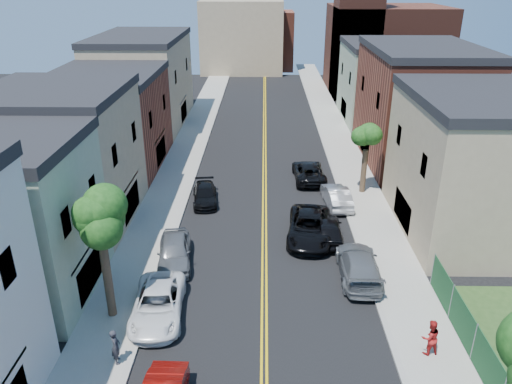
{
  "coord_description": "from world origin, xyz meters",
  "views": [
    {
      "loc": [
        -0.08,
        -6.84,
        16.49
      ],
      "look_at": [
        -0.62,
        25.56,
        2.0
      ],
      "focal_mm": 34.78,
      "sensor_mm": 36.0,
      "label": 1
    }
  ],
  "objects_px": {
    "grey_car_right": "(359,265)",
    "silver_car_right": "(337,196)",
    "black_car_left": "(205,195)",
    "black_suv_lane": "(309,227)",
    "white_pickup": "(158,304)",
    "pedestrian_left": "(116,346)",
    "dark_car_right_far": "(309,172)",
    "grey_car_left": "(174,251)",
    "black_car_right": "(328,229)",
    "pedestrian_right": "(430,337)"
  },
  "relations": [
    {
      "from": "black_car_left",
      "to": "pedestrian_left",
      "type": "bearing_deg",
      "value": -103.94
    },
    {
      "from": "grey_car_left",
      "to": "black_car_right",
      "type": "relative_size",
      "value": 1.08
    },
    {
      "from": "grey_car_right",
      "to": "black_car_right",
      "type": "distance_m",
      "value": 4.6
    },
    {
      "from": "black_suv_lane",
      "to": "pedestrian_left",
      "type": "distance_m",
      "value": 15.34
    },
    {
      "from": "white_pickup",
      "to": "pedestrian_right",
      "type": "distance_m",
      "value": 13.42
    },
    {
      "from": "white_pickup",
      "to": "black_suv_lane",
      "type": "relative_size",
      "value": 0.9
    },
    {
      "from": "black_suv_lane",
      "to": "black_car_left",
      "type": "bearing_deg",
      "value": 150.02
    },
    {
      "from": "grey_car_right",
      "to": "dark_car_right_far",
      "type": "bearing_deg",
      "value": -82.07
    },
    {
      "from": "white_pickup",
      "to": "dark_car_right_far",
      "type": "height_order",
      "value": "same"
    },
    {
      "from": "silver_car_right",
      "to": "pedestrian_right",
      "type": "relative_size",
      "value": 2.55
    },
    {
      "from": "grey_car_right",
      "to": "silver_car_right",
      "type": "bearing_deg",
      "value": -88.62
    },
    {
      "from": "black_car_right",
      "to": "pedestrian_right",
      "type": "distance_m",
      "value": 11.45
    },
    {
      "from": "grey_car_left",
      "to": "silver_car_right",
      "type": "xyz_separation_m",
      "value": [
        11.0,
        8.45,
        -0.07
      ]
    },
    {
      "from": "white_pickup",
      "to": "black_suv_lane",
      "type": "bearing_deg",
      "value": 40.49
    },
    {
      "from": "black_car_left",
      "to": "black_suv_lane",
      "type": "xyz_separation_m",
      "value": [
        7.63,
        -5.56,
        0.2
      ]
    },
    {
      "from": "pedestrian_left",
      "to": "pedestrian_right",
      "type": "distance_m",
      "value": 14.37
    },
    {
      "from": "grey_car_right",
      "to": "dark_car_right_far",
      "type": "xyz_separation_m",
      "value": [
        -1.7,
        14.81,
        -0.05
      ]
    },
    {
      "from": "black_suv_lane",
      "to": "pedestrian_right",
      "type": "relative_size",
      "value": 3.33
    },
    {
      "from": "silver_car_right",
      "to": "pedestrian_right",
      "type": "bearing_deg",
      "value": 91.92
    },
    {
      "from": "silver_car_right",
      "to": "pedestrian_left",
      "type": "bearing_deg",
      "value": 48.85
    },
    {
      "from": "black_car_left",
      "to": "pedestrian_right",
      "type": "bearing_deg",
      "value": -60.75
    },
    {
      "from": "grey_car_right",
      "to": "silver_car_right",
      "type": "distance_m",
      "value": 9.77
    },
    {
      "from": "grey_car_right",
      "to": "silver_car_right",
      "type": "xyz_separation_m",
      "value": [
        0.0,
        9.76,
        -0.05
      ]
    },
    {
      "from": "grey_car_right",
      "to": "pedestrian_right",
      "type": "bearing_deg",
      "value": 109.66
    },
    {
      "from": "grey_car_right",
      "to": "black_car_right",
      "type": "height_order",
      "value": "grey_car_right"
    },
    {
      "from": "white_pickup",
      "to": "pedestrian_left",
      "type": "distance_m",
      "value": 3.7
    },
    {
      "from": "black_car_left",
      "to": "grey_car_right",
      "type": "relative_size",
      "value": 0.79
    },
    {
      "from": "grey_car_left",
      "to": "black_suv_lane",
      "type": "bearing_deg",
      "value": 13.47
    },
    {
      "from": "pedestrian_left",
      "to": "pedestrian_right",
      "type": "xyz_separation_m",
      "value": [
        14.35,
        0.8,
        0.03
      ]
    },
    {
      "from": "black_car_left",
      "to": "silver_car_right",
      "type": "bearing_deg",
      "value": -9.26
    },
    {
      "from": "silver_car_right",
      "to": "pedestrian_left",
      "type": "relative_size",
      "value": 2.64
    },
    {
      "from": "grey_car_left",
      "to": "pedestrian_left",
      "type": "distance_m",
      "value": 8.7
    },
    {
      "from": "black_car_right",
      "to": "pedestrian_right",
      "type": "height_order",
      "value": "pedestrian_right"
    },
    {
      "from": "dark_car_right_far",
      "to": "black_suv_lane",
      "type": "height_order",
      "value": "black_suv_lane"
    },
    {
      "from": "grey_car_left",
      "to": "dark_car_right_far",
      "type": "xyz_separation_m",
      "value": [
        9.3,
        13.5,
        -0.07
      ]
    },
    {
      "from": "grey_car_right",
      "to": "black_suv_lane",
      "type": "relative_size",
      "value": 0.92
    },
    {
      "from": "black_car_right",
      "to": "dark_car_right_far",
      "type": "bearing_deg",
      "value": -86.02
    },
    {
      "from": "white_pickup",
      "to": "pedestrian_right",
      "type": "relative_size",
      "value": 3.0
    },
    {
      "from": "dark_car_right_far",
      "to": "white_pickup",
      "type": "bearing_deg",
      "value": 60.95
    },
    {
      "from": "white_pickup",
      "to": "black_car_left",
      "type": "distance_m",
      "value": 13.98
    },
    {
      "from": "grey_car_left",
      "to": "grey_car_right",
      "type": "bearing_deg",
      "value": -14.33
    },
    {
      "from": "silver_car_right",
      "to": "pedestrian_left",
      "type": "height_order",
      "value": "pedestrian_left"
    },
    {
      "from": "grey_car_left",
      "to": "black_suv_lane",
      "type": "distance_m",
      "value": 9.1
    },
    {
      "from": "white_pickup",
      "to": "silver_car_right",
      "type": "relative_size",
      "value": 1.17
    },
    {
      "from": "dark_car_right_far",
      "to": "pedestrian_left",
      "type": "bearing_deg",
      "value": 62.09
    },
    {
      "from": "grey_car_left",
      "to": "silver_car_right",
      "type": "distance_m",
      "value": 13.87
    },
    {
      "from": "black_car_left",
      "to": "black_car_right",
      "type": "height_order",
      "value": "black_car_right"
    },
    {
      "from": "grey_car_right",
      "to": "black_car_right",
      "type": "bearing_deg",
      "value": -72.89
    },
    {
      "from": "grey_car_left",
      "to": "black_car_left",
      "type": "xyz_separation_m",
      "value": [
        0.87,
        8.83,
        -0.19
      ]
    },
    {
      "from": "grey_car_left",
      "to": "pedestrian_left",
      "type": "relative_size",
      "value": 2.78
    }
  ]
}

